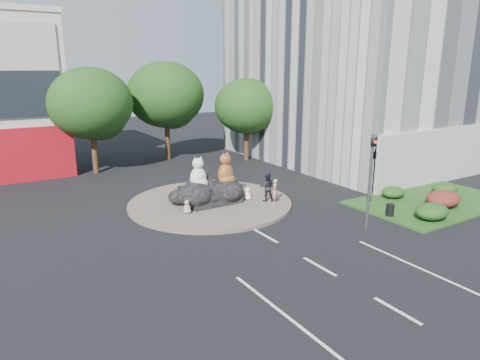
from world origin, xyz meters
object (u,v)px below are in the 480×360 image
Objects in this scene: kitten_calico at (187,206)px; pedestrian_pink at (275,191)px; cat_tabby at (225,169)px; pedestrian_dark at (267,187)px; kitten_white at (248,193)px; cat_white at (198,173)px; litter_bin at (390,210)px.

kitten_calico is 0.54× the size of pedestrian_pink.
pedestrian_dark is at bearing -65.23° from cat_tabby.
cat_tabby reaches higher than pedestrian_dark.
cat_tabby reaches higher than kitten_white.
pedestrian_dark is (-0.16, 0.59, 0.14)m from pedestrian_pink.
pedestrian_pink reaches higher than kitten_white.
cat_white is 2.50m from kitten_calico.
cat_white is at bearing -1.02° from pedestrian_dark.
kitten_white is at bearing -94.13° from pedestrian_pink.
kitten_calico reaches higher than litter_bin.
pedestrian_dark is at bearing 5.58° from kitten_calico.
litter_bin is (6.39, -7.44, -1.67)m from cat_tabby.
kitten_calico is (-3.25, -1.29, -1.53)m from cat_tabby.
pedestrian_dark is at bearing 127.91° from litter_bin.
cat_white is 1.33× the size of pedestrian_pink.
litter_bin is at bearing 153.05° from pedestrian_dark.
pedestrian_pink is (1.04, -1.41, 0.34)m from kitten_white.
pedestrian_dark is (0.89, -0.82, 0.48)m from kitten_white.
kitten_white is 1.30m from pedestrian_dark.
pedestrian_pink is (3.91, -2.43, -1.15)m from cat_white.
litter_bin is at bearing 89.25° from pedestrian_pink.
cat_white reaches higher than pedestrian_dark.
cat_tabby is at bearing -2.92° from cat_white.
litter_bin is at bearing -72.93° from cat_tabby.
pedestrian_dark is (5.19, -0.44, 0.48)m from kitten_calico.
cat_tabby is 2.07m from kitten_white.
kitten_white is at bearing -17.61° from pedestrian_dark.
kitten_calico is (-1.43, -1.41, -1.49)m from cat_white.
kitten_white reaches higher than kitten_calico.
kitten_calico is at bearing 147.46° from litter_bin.
pedestrian_pink is 6.70m from litter_bin.
kitten_white is at bearing 15.47° from kitten_calico.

